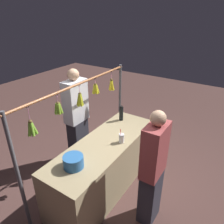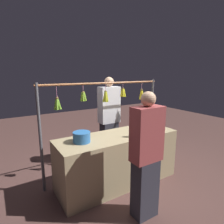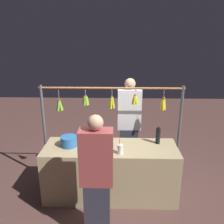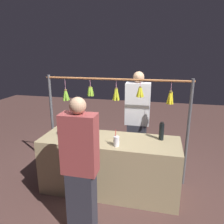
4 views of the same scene
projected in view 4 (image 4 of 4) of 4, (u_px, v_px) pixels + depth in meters
ground_plane at (110, 189)px, 3.25m from camera, size 12.00×12.00×0.00m
market_counter at (110, 165)px, 3.14m from camera, size 1.97×0.66×0.82m
display_rack at (115, 108)px, 3.31m from camera, size 2.24×0.12×1.65m
water_bottle at (162, 131)px, 2.98m from camera, size 0.07×0.07×0.26m
blue_bucket at (69, 130)px, 3.15m from camera, size 0.25×0.25×0.15m
drink_cup at (116, 141)px, 2.79m from camera, size 0.08×0.08×0.22m
vendor_person at (137, 122)px, 3.68m from camera, size 0.40×0.22×1.70m
customer_person at (81, 170)px, 2.32m from camera, size 0.38×0.20×1.58m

